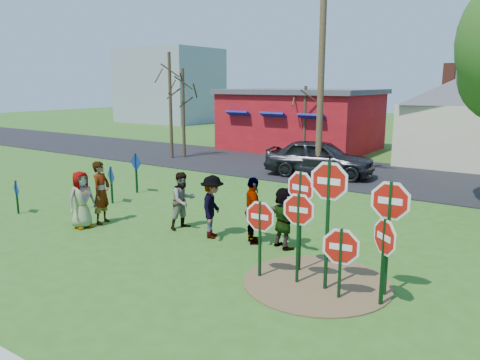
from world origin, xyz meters
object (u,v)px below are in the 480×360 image
Objects in this scene: stop_sign_b at (301,196)px; stop_sign_d at (390,210)px; stop_sign_c at (329,196)px; suv at (320,158)px; person_a at (82,200)px; utility_pole at (321,71)px; person_b at (101,192)px; stop_sign_a at (260,223)px.

stop_sign_d is (2.03, -0.15, 0.03)m from stop_sign_b.
suv is (-5.25, 11.14, -1.14)m from stop_sign_c.
stop_sign_d is 9.02m from person_a.
utility_pole reaches higher than stop_sign_b.
utility_pole reaches higher than stop_sign_c.
stop_sign_d is 12.19m from utility_pole.
person_b is at bearing 156.12° from suv.
stop_sign_b is 1.44× the size of person_a.
stop_sign_b is 1.10m from stop_sign_c.
stop_sign_b is at bearing -76.86° from person_a.
utility_pole is at bearing 123.96° from stop_sign_b.
stop_sign_b is 0.50× the size of suv.
suv is (-6.37, 10.72, -0.92)m from stop_sign_d.
suv is 0.55× the size of utility_pole.
stop_sign_a is at bearing -71.73° from utility_pole.
stop_sign_d is at bearing -79.02° from person_a.
suv is 3.96m from utility_pole.
stop_sign_a is 11.83m from utility_pole.
stop_sign_c is 1.48× the size of person_b.
stop_sign_c is 7.92m from person_a.
stop_sign_a is 0.75× the size of stop_sign_b.
stop_sign_a reaches higher than person_a.
person_a is (-8.95, -0.48, -0.95)m from stop_sign_d.
stop_sign_a is 1.09× the size of person_a.
person_a is (-6.34, 0.15, -0.41)m from stop_sign_a.
suv is at bearing -29.30° from person_b.
stop_sign_b is at bearing -106.31° from person_b.
stop_sign_c reaches higher than person_b.
stop_sign_d is (2.61, 0.63, 0.54)m from stop_sign_a.
person_a is 0.19× the size of utility_pole.
stop_sign_c reaches higher than stop_sign_b.
stop_sign_c is at bearing -64.43° from utility_pole.
stop_sign_b is at bearing 172.38° from stop_sign_d.
utility_pole reaches higher than stop_sign_d.
person_a is (-6.92, -0.63, -0.92)m from stop_sign_b.
stop_sign_c is 1.22m from stop_sign_d.
stop_sign_b is 1.28× the size of person_b.
person_b is 0.21× the size of utility_pole.
utility_pole is at bearing 111.73° from stop_sign_c.
person_b is 10.96m from utility_pole.
stop_sign_b is 0.98× the size of stop_sign_d.
suv is (-3.76, 11.35, -0.38)m from stop_sign_a.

